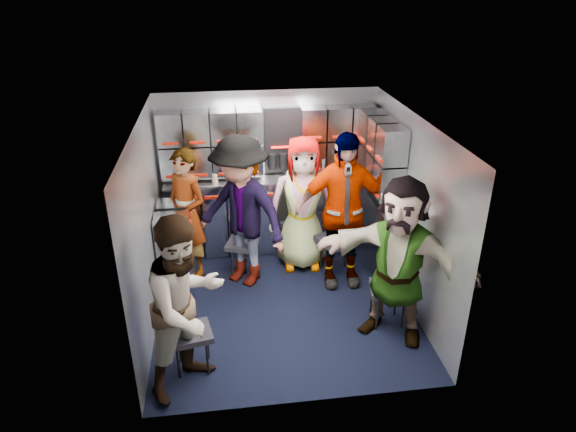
{
  "coord_description": "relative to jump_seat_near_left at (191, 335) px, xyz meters",
  "views": [
    {
      "loc": [
        -0.6,
        -4.81,
        3.44
      ],
      "look_at": [
        0.1,
        0.35,
        0.92
      ],
      "focal_mm": 32.0,
      "sensor_mm": 36.0,
      "label": 1
    }
  ],
  "objects": [
    {
      "name": "locker_bank_back",
      "position": [
        0.98,
        2.28,
        1.11
      ],
      "size": [
        2.68,
        0.28,
        0.82
      ],
      "primitive_type": "cube",
      "color": "#959BA4",
      "rests_on": "wall_back"
    },
    {
      "name": "bottle_right",
      "position": [
        1.65,
        2.17,
        0.77
      ],
      "size": [
        0.07,
        0.07,
        0.24
      ],
      "primitive_type": "cylinder",
      "color": "white",
      "rests_on": "counter"
    },
    {
      "name": "wall_back",
      "position": [
        0.98,
        2.43,
        0.67
      ],
      "size": [
        2.8,
        0.04,
        2.1
      ],
      "primitive_type": "cube",
      "color": "#90959D",
      "rests_on": "ground"
    },
    {
      "name": "cup_left",
      "position": [
        0.28,
        2.16,
        0.7
      ],
      "size": [
        0.07,
        0.07,
        0.11
      ],
      "primitive_type": "cylinder",
      "color": "tan",
      "rests_on": "counter"
    },
    {
      "name": "red_latch_strip",
      "position": [
        0.98,
        2.02,
        0.5
      ],
      "size": [
        2.6,
        0.02,
        0.03
      ],
      "primitive_type": "cube",
      "color": "#970F02",
      "rests_on": "cart_bank_back"
    },
    {
      "name": "cart_bank_back",
      "position": [
        0.98,
        2.22,
        0.11
      ],
      "size": [
        2.68,
        0.38,
        0.99
      ],
      "primitive_type": "cube",
      "color": "#959BA4",
      "rests_on": "ground"
    },
    {
      "name": "attendant_standing",
      "position": [
        -0.07,
        1.73,
        0.43
      ],
      "size": [
        0.7,
        0.68,
        1.61
      ],
      "primitive_type": "imported",
      "rotation": [
        0.0,
        0.0,
        -0.74
      ],
      "color": "black",
      "rests_on": "ground"
    },
    {
      "name": "coffee_niche",
      "position": [
        1.16,
        2.34,
        1.09
      ],
      "size": [
        0.46,
        0.16,
        0.84
      ],
      "primitive_type": null,
      "color": "black",
      "rests_on": "wall_back"
    },
    {
      "name": "attendant_arc_e",
      "position": [
        2.03,
        0.26,
        0.49
      ],
      "size": [
        1.62,
        1.34,
        1.74
      ],
      "primitive_type": "imported",
      "rotation": [
        0.0,
        0.0,
        -0.6
      ],
      "color": "black",
      "rests_on": "ground"
    },
    {
      "name": "attendant_arc_a",
      "position": [
        0.0,
        -0.18,
        0.46
      ],
      "size": [
        1.03,
        1.03,
        1.68
      ],
      "primitive_type": "imported",
      "rotation": [
        0.0,
        0.0,
        0.77
      ],
      "color": "black",
      "rests_on": "ground"
    },
    {
      "name": "attendant_arc_b",
      "position": [
        0.56,
        1.47,
        0.54
      ],
      "size": [
        1.35,
        1.28,
        1.83
      ],
      "primitive_type": "imported",
      "rotation": [
        0.0,
        0.0,
        -0.69
      ],
      "color": "black",
      "rests_on": "ground"
    },
    {
      "name": "right_cabinet",
      "position": [
        2.23,
        1.53,
        0.12
      ],
      "size": [
        0.28,
        1.2,
        1.0
      ],
      "primitive_type": "cube",
      "color": "#959BA4",
      "rests_on": "ground"
    },
    {
      "name": "bottle_left",
      "position": [
        0.51,
        2.17,
        0.79
      ],
      "size": [
        0.06,
        0.06,
        0.28
      ],
      "primitive_type": "cylinder",
      "color": "white",
      "rests_on": "counter"
    },
    {
      "name": "attendant_arc_d",
      "position": [
        1.7,
        1.3,
        0.56
      ],
      "size": [
        1.11,
        0.48,
        1.87
      ],
      "primitive_type": "imported",
      "rotation": [
        0.0,
        0.0,
        -0.02
      ],
      "color": "black",
      "rests_on": "ground"
    },
    {
      "name": "locker_bank_right",
      "position": [
        2.23,
        1.63,
        1.11
      ],
      "size": [
        0.28,
        1.0,
        0.82
      ],
      "primitive_type": "cube",
      "color": "#959BA4",
      "rests_on": "wall_right"
    },
    {
      "name": "bottle_mid",
      "position": [
        0.7,
        2.17,
        0.79
      ],
      "size": [
        0.07,
        0.07,
        0.28
      ],
      "primitive_type": "cylinder",
      "color": "white",
      "rests_on": "counter"
    },
    {
      "name": "attendant_arc_c",
      "position": [
        1.32,
        1.75,
        0.47
      ],
      "size": [
        0.87,
        0.61,
        1.7
      ],
      "primitive_type": "imported",
      "rotation": [
        0.0,
        0.0,
        -0.09
      ],
      "color": "black",
      "rests_on": "ground"
    },
    {
      "name": "wall_left",
      "position": [
        -0.42,
        0.93,
        0.67
      ],
      "size": [
        0.04,
        3.0,
        2.1
      ],
      "primitive_type": "cube",
      "color": "#90959D",
      "rests_on": "ground"
    },
    {
      "name": "jump_seat_near_left",
      "position": [
        0.0,
        0.0,
        0.0
      ],
      "size": [
        0.42,
        0.41,
        0.43
      ],
      "rotation": [
        0.0,
        0.0,
        0.2
      ],
      "color": "black",
      "rests_on": "ground"
    },
    {
      "name": "jump_seat_mid_right",
      "position": [
        1.7,
        1.48,
        0.06
      ],
      "size": [
        0.54,
        0.53,
        0.5
      ],
      "rotation": [
        0.0,
        0.0,
        0.41
      ],
      "color": "black",
      "rests_on": "ground"
    },
    {
      "name": "floor",
      "position": [
        0.98,
        0.93,
        -0.38
      ],
      "size": [
        3.0,
        3.0,
        0.0
      ],
      "primitive_type": "plane",
      "color": "black",
      "rests_on": "ground"
    },
    {
      "name": "jump_seat_center",
      "position": [
        1.32,
        1.93,
        0.05
      ],
      "size": [
        0.53,
        0.52,
        0.48
      ],
      "rotation": [
        0.0,
        0.0,
        0.4
      ],
      "color": "black",
      "rests_on": "ground"
    },
    {
      "name": "cup_right",
      "position": [
        2.23,
        2.16,
        0.7
      ],
      "size": [
        0.08,
        0.08,
        0.1
      ],
      "primitive_type": "cylinder",
      "color": "tan",
      "rests_on": "counter"
    },
    {
      "name": "ceiling",
      "position": [
        0.98,
        0.93,
        1.72
      ],
      "size": [
        2.8,
        3.0,
        0.02
      ],
      "primitive_type": "cube",
      "color": "silver",
      "rests_on": "wall_back"
    },
    {
      "name": "jump_seat_mid_left",
      "position": [
        0.56,
        1.65,
        -0.0
      ],
      "size": [
        0.46,
        0.44,
        0.43
      ],
      "rotation": [
        0.0,
        0.0,
        -0.34
      ],
      "color": "black",
      "rests_on": "ground"
    },
    {
      "name": "wall_right",
      "position": [
        2.38,
        0.93,
        0.67
      ],
      "size": [
        0.04,
        3.0,
        2.1
      ],
      "primitive_type": "cube",
      "color": "#90959D",
      "rests_on": "ground"
    },
    {
      "name": "cart_bank_left",
      "position": [
        -0.21,
        1.49,
        0.11
      ],
      "size": [
        0.38,
        0.76,
        0.99
      ],
      "primitive_type": "cube",
      "color": "#959BA4",
      "rests_on": "ground"
    },
    {
      "name": "jump_seat_near_right",
      "position": [
        2.03,
        0.44,
        0.01
      ],
      "size": [
        0.43,
        0.42,
        0.45
      ],
      "rotation": [
        0.0,
        0.0,
        -0.18
      ],
      "color": "black",
      "rests_on": "ground"
    },
    {
      "name": "counter",
      "position": [
        0.98,
        2.22,
        0.63
      ],
      "size": [
        2.68,
        0.42,
        0.03
      ],
      "primitive_type": "cube",
      "color": "#B7BABF",
      "rests_on": "cart_bank_back"
    }
  ]
}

